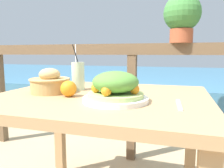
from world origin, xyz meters
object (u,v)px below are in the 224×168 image
Objects in this scene: drink_glass at (78,76)px; bread_basket at (50,83)px; salad_plate at (115,89)px; potted_plant at (182,16)px.

drink_glass reaches higher than bread_basket.
salad_plate is 1.10× the size of drink_glass.
salad_plate reaches higher than bread_basket.
potted_plant is at bearing 51.02° from bread_basket.
salad_plate is at bearing -106.21° from potted_plant.
drink_glass is 1.23× the size of bread_basket.
salad_plate is at bearing -38.98° from drink_glass.
potted_plant reaches higher than salad_plate.
salad_plate is 1.03m from potted_plant.
potted_plant is at bearing 73.79° from salad_plate.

